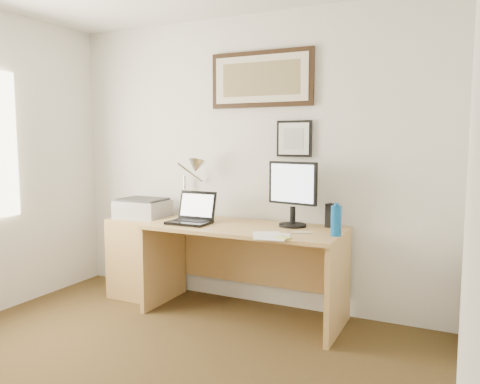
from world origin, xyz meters
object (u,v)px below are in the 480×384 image
Objects in this scene: water_bottle at (336,221)px; book at (174,219)px; lcd_monitor at (293,191)px; printer at (143,208)px; laptop at (192,216)px; side_cabinet at (141,257)px; desk at (248,252)px.

water_bottle is 0.74× the size of book.
lcd_monitor reaches higher than printer.
lcd_monitor is (0.81, 0.21, 0.23)m from laptop.
side_cabinet is 1.08m from desk.
water_bottle is at bearing -3.31° from side_cabinet.
book reaches higher than desk.
printer is (-0.61, 0.13, 0.01)m from laptop.
side_cabinet is at bearing -176.03° from lcd_monitor.
book is 0.67× the size of printer.
desk is at bearing 1.89° from side_cabinet.
laptop is at bearing -9.99° from side_cabinet.
book is 0.42m from printer.
side_cabinet is 2.12× the size of laptop.
desk is 3.64× the size of printer.
water_bottle is 1.83m from printer.
desk is at bearing 8.88° from book.
desk is 0.55m from laptop.
water_bottle is at bearing 0.18° from laptop.
lcd_monitor is at bearing 153.15° from water_bottle.
side_cabinet is 0.46× the size of desk.
water_bottle is 0.42× the size of lcd_monitor.
side_cabinet is at bearing 170.89° from book.
lcd_monitor is (1.01, 0.17, 0.28)m from book.
printer reaches higher than desk.
side_cabinet is 0.58m from book.
side_cabinet is 1.40× the size of lcd_monitor.
book is 1.06m from lcd_monitor.
laptop is 0.66× the size of lcd_monitor.
book is at bearing 168.26° from laptop.
lcd_monitor is at bearing 10.08° from desk.
desk is at bearing 18.00° from laptop.
printer reaches higher than side_cabinet.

